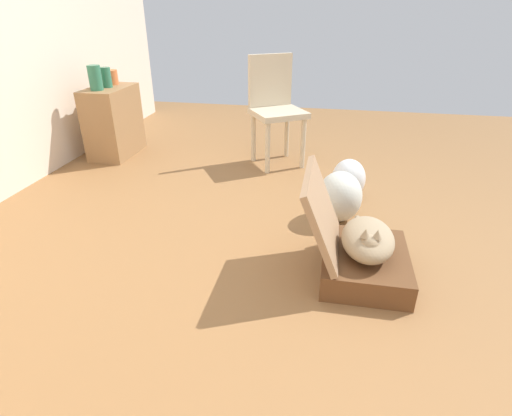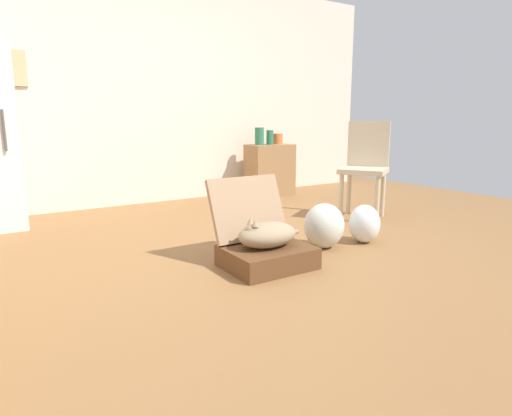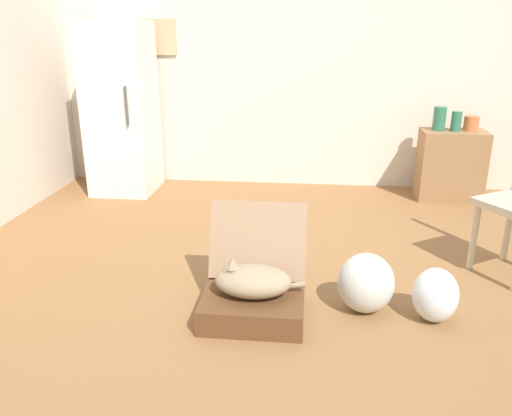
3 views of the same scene
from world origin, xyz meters
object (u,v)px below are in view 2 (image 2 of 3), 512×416
cat (267,234)px  vase_round (270,137)px  plastic_bag_clear (364,224)px  suitcase_base (267,257)px  plastic_bag_white (324,226)px  chair (365,165)px  vase_short (278,139)px  side_table (270,170)px  vase_tall (259,136)px

cat → vase_round: size_ratio=2.80×
cat → plastic_bag_clear: size_ratio=1.62×
suitcase_base → plastic_bag_white: 0.66m
suitcase_base → vase_round: size_ratio=3.14×
plastic_bag_white → cat: bearing=-167.1°
suitcase_base → chair: chair is taller
vase_short → vase_round: bearing=-165.3°
plastic_bag_white → vase_round: (0.99, 2.20, 0.57)m
cat → vase_short: bearing=53.3°
suitcase_base → vase_short: vase_short is taller
plastic_bag_clear → vase_short: 2.49m
cat → chair: chair is taller
plastic_bag_white → plastic_bag_clear: bearing=-10.0°
side_table → chair: chair is taller
vase_short → vase_round: size_ratio=0.74×
suitcase_base → chair: 1.92m
side_table → cat: bearing=-124.9°
suitcase_base → vase_short: size_ratio=4.25×
suitcase_base → vase_tall: vase_tall is taller
vase_round → side_table: bearing=-90.0°
side_table → suitcase_base: bearing=-124.8°
side_table → vase_short: size_ratio=4.90×
side_table → vase_tall: bearing=170.7°
vase_short → chair: 1.63m
cat → side_table: (1.63, 2.34, 0.10)m
vase_tall → vase_short: vase_tall is taller
plastic_bag_clear → vase_short: vase_short is taller
plastic_bag_clear → chair: bearing=44.5°
suitcase_base → cat: 0.16m
plastic_bag_white → vase_tall: vase_tall is taller
vase_short → vase_round: vase_round is taller
cat → plastic_bag_clear: bearing=4.5°
plastic_bag_clear → vase_tall: vase_tall is taller
vase_tall → chair: (0.22, -1.61, -0.23)m
cat → chair: (1.71, 0.76, 0.30)m
plastic_bag_clear → side_table: size_ratio=0.48×
plastic_bag_clear → vase_tall: size_ratio=1.45×
vase_short → vase_tall: bearing=-176.9°
side_table → vase_round: 0.42m
cat → vase_round: (1.63, 2.34, 0.52)m
vase_tall → vase_round: size_ratio=1.19×
vase_round → chair: 1.60m
plastic_bag_clear → vase_tall: bearing=78.4°
vase_short → vase_round: 0.15m
chair → suitcase_base: bearing=-98.7°
plastic_bag_clear → vase_short: size_ratio=2.34×
plastic_bag_clear → vase_tall: (0.47, 2.28, 0.61)m
vase_tall → chair: chair is taller
plastic_bag_white → vase_tall: (0.84, 2.22, 0.59)m
plastic_bag_white → vase_tall: size_ratio=1.62×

